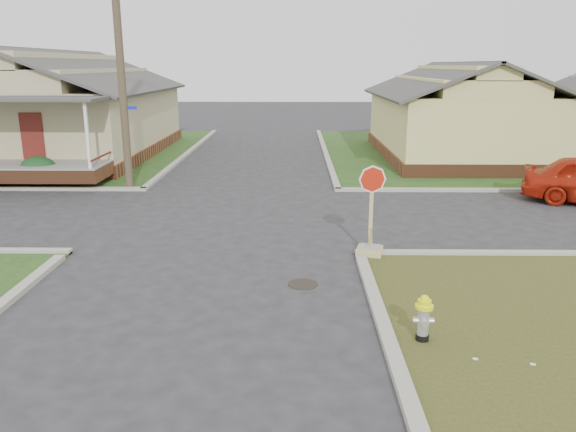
{
  "coord_description": "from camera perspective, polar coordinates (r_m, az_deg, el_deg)",
  "views": [
    {
      "loc": [
        2.03,
        -11.63,
        4.52
      ],
      "look_at": [
        1.86,
        1.0,
        1.1
      ],
      "focal_mm": 35.0,
      "sensor_mm": 36.0,
      "label": 1
    }
  ],
  "objects": [
    {
      "name": "ground",
      "position": [
        12.64,
        -8.57,
        -5.98
      ],
      "size": [
        120.0,
        120.0,
        0.0
      ],
      "primitive_type": "plane",
      "color": "#28282B",
      "rests_on": "ground"
    },
    {
      "name": "utility_pole",
      "position": [
        21.46,
        -16.68,
        14.91
      ],
      "size": [
        1.8,
        0.28,
        9.0
      ],
      "color": "#3D3123",
      "rests_on": "ground"
    },
    {
      "name": "curbs",
      "position": [
        17.35,
        -5.97,
        -0.04
      ],
      "size": [
        80.0,
        40.0,
        0.12
      ],
      "primitive_type": null,
      "color": "#A2A092",
      "rests_on": "ground"
    },
    {
      "name": "side_house_yellow",
      "position": [
        29.33,
        16.8,
        9.95
      ],
      "size": [
        7.6,
        11.6,
        4.7
      ],
      "color": "brown",
      "rests_on": "ground"
    },
    {
      "name": "hedge_right",
      "position": [
        23.47,
        -24.0,
        4.22
      ],
      "size": [
        1.45,
        1.19,
        1.11
      ],
      "primitive_type": "ellipsoid",
      "color": "#14381D",
      "rests_on": "verge_far_left"
    },
    {
      "name": "corner_house",
      "position": [
        30.85,
        -22.53,
        9.85
      ],
      "size": [
        10.1,
        15.5,
        5.3
      ],
      "color": "brown",
      "rests_on": "ground"
    },
    {
      "name": "verge_far_left",
      "position": [
        33.53,
        -26.01,
        5.91
      ],
      "size": [
        19.0,
        19.0,
        0.05
      ],
      "primitive_type": "cube",
      "color": "#214518",
      "rests_on": "ground"
    },
    {
      "name": "manhole",
      "position": [
        12.01,
        1.53,
        -6.93
      ],
      "size": [
        0.64,
        0.64,
        0.01
      ],
      "primitive_type": "cylinder",
      "color": "black",
      "rests_on": "ground"
    },
    {
      "name": "stop_sign",
      "position": [
        13.73,
        8.35,
        -1.95
      ],
      "size": [
        0.62,
        0.61,
        2.19
      ],
      "rotation": [
        0.0,
        0.0,
        -0.24
      ],
      "color": "tan",
      "rests_on": "ground"
    },
    {
      "name": "fire_hydrant",
      "position": [
        9.71,
        13.62,
        -9.79
      ],
      "size": [
        0.3,
        0.3,
        0.81
      ],
      "rotation": [
        0.0,
        0.0,
        -0.07
      ],
      "color": "black",
      "rests_on": "ground"
    }
  ]
}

